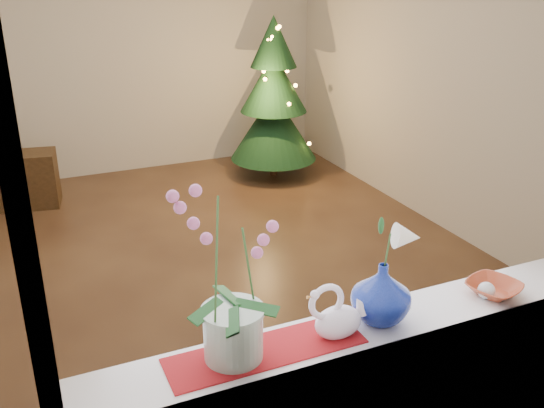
% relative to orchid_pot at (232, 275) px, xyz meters
% --- Properties ---
extents(ground, '(5.00, 5.00, 0.00)m').
position_rel_orchid_pot_xyz_m(ground, '(0.49, 2.36, -1.24)').
color(ground, '#311E14').
rests_on(ground, ground).
extents(wall_back, '(4.50, 0.10, 2.70)m').
position_rel_orchid_pot_xyz_m(wall_back, '(0.49, 4.86, 0.11)').
color(wall_back, '#BDB5A5').
rests_on(wall_back, ground).
extents(wall_front, '(4.50, 0.10, 2.70)m').
position_rel_orchid_pot_xyz_m(wall_front, '(0.49, -0.14, 0.11)').
color(wall_front, '#BDB5A5').
rests_on(wall_front, ground).
extents(wall_right, '(0.10, 5.00, 2.70)m').
position_rel_orchid_pot_xyz_m(wall_right, '(2.74, 2.36, 0.11)').
color(wall_right, '#BDB5A5').
rests_on(wall_right, ground).
extents(windowsill, '(2.20, 0.26, 0.04)m').
position_rel_orchid_pot_xyz_m(windowsill, '(0.49, -0.01, -0.34)').
color(windowsill, white).
rests_on(windowsill, window_apron).
extents(window_frame, '(2.22, 0.06, 1.60)m').
position_rel_orchid_pot_xyz_m(window_frame, '(0.49, -0.11, 0.46)').
color(window_frame, white).
rests_on(window_frame, windowsill).
extents(runner, '(0.70, 0.20, 0.01)m').
position_rel_orchid_pot_xyz_m(runner, '(0.11, -0.01, -0.31)').
color(runner, maroon).
rests_on(runner, windowsill).
extents(orchid_pot, '(0.24, 0.24, 0.63)m').
position_rel_orchid_pot_xyz_m(orchid_pot, '(0.00, 0.00, 0.00)').
color(orchid_pot, silver).
rests_on(orchid_pot, windowsill).
extents(swan, '(0.26, 0.16, 0.21)m').
position_rel_orchid_pot_xyz_m(swan, '(0.38, -0.03, -0.21)').
color(swan, white).
rests_on(swan, windowsill).
extents(blue_vase, '(0.27, 0.27, 0.27)m').
position_rel_orchid_pot_xyz_m(blue_vase, '(0.58, -0.00, -0.18)').
color(blue_vase, navy).
rests_on(blue_vase, windowsill).
extents(lily, '(0.15, 0.08, 0.20)m').
position_rel_orchid_pot_xyz_m(lily, '(0.58, -0.00, 0.05)').
color(lily, silver).
rests_on(lily, blue_vase).
extents(paperweight, '(0.08, 0.08, 0.07)m').
position_rel_orchid_pot_xyz_m(paperweight, '(1.05, -0.04, -0.28)').
color(paperweight, silver).
rests_on(paperweight, windowsill).
extents(amber_dish, '(0.22, 0.22, 0.04)m').
position_rel_orchid_pot_xyz_m(amber_dish, '(1.10, -0.03, -0.29)').
color(amber_dish, '#9D3A20').
rests_on(amber_dish, windowsill).
extents(xmas_tree, '(1.15, 1.15, 1.66)m').
position_rel_orchid_pot_xyz_m(xmas_tree, '(1.96, 4.06, -0.40)').
color(xmas_tree, black).
rests_on(xmas_tree, ground).
extents(side_table, '(0.74, 0.46, 0.52)m').
position_rel_orchid_pot_xyz_m(side_table, '(-0.57, 4.20, -0.98)').
color(side_table, black).
rests_on(side_table, ground).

